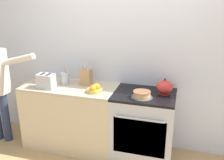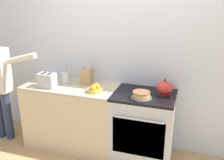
% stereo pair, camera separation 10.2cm
% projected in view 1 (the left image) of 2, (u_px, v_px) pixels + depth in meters
% --- Properties ---
extents(wall_back, '(8.00, 0.04, 2.60)m').
position_uv_depth(wall_back, '(126.00, 54.00, 3.32)').
color(wall_back, silver).
rests_on(wall_back, ground_plane).
extents(counter_cabinet, '(1.26, 0.61, 0.90)m').
position_uv_depth(counter_cabinet, '(71.00, 116.00, 3.48)').
color(counter_cabinet, beige).
rests_on(counter_cabinet, ground_plane).
extents(stove_range, '(0.76, 0.64, 0.90)m').
position_uv_depth(stove_range, '(143.00, 126.00, 3.21)').
color(stove_range, '#B7BABF').
rests_on(stove_range, ground_plane).
extents(layer_cake, '(0.25, 0.25, 0.08)m').
position_uv_depth(layer_cake, '(142.00, 95.00, 2.94)').
color(layer_cake, '#4C4C51').
rests_on(layer_cake, stove_range).
extents(tea_kettle, '(0.24, 0.20, 0.19)m').
position_uv_depth(tea_kettle, '(165.00, 87.00, 3.05)').
color(tea_kettle, red).
rests_on(tea_kettle, stove_range).
extents(knife_block, '(0.15, 0.14, 0.31)m').
position_uv_depth(knife_block, '(86.00, 77.00, 3.36)').
color(knife_block, tan).
rests_on(knife_block, counter_cabinet).
extents(utensil_crock, '(0.12, 0.12, 0.29)m').
position_uv_depth(utensil_crock, '(65.00, 78.00, 3.38)').
color(utensil_crock, '#B7BABF').
rests_on(utensil_crock, counter_cabinet).
extents(fruit_bowl, '(0.19, 0.19, 0.10)m').
position_uv_depth(fruit_bowl, '(95.00, 89.00, 3.11)').
color(fruit_bowl, gold).
rests_on(fruit_bowl, counter_cabinet).
extents(toaster, '(0.23, 0.15, 0.19)m').
position_uv_depth(toaster, '(46.00, 81.00, 3.23)').
color(toaster, '#B7BABF').
rests_on(toaster, counter_cabinet).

